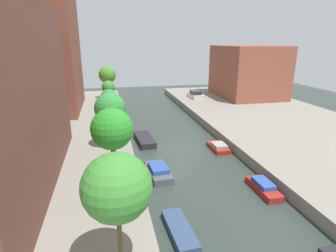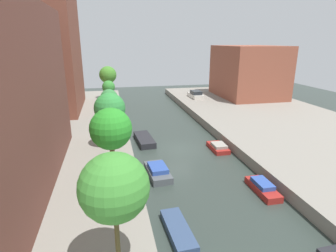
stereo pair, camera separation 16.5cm
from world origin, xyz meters
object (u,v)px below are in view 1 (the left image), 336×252
moored_boat_left_1 (180,230)px  moored_boat_right_2 (218,147)px  moored_boat_left_3 (144,140)px  street_tree_1 (112,130)px  street_tree_2 (110,109)px  street_tree_5 (107,75)px  street_tree_3 (109,98)px  apartment_tower_far (38,39)px  street_tree_0 (117,188)px  parked_car (195,95)px  moored_boat_right_1 (263,187)px  street_tree_4 (108,88)px  low_block_right (248,71)px  moored_boat_left_2 (158,171)px

moored_boat_left_1 → moored_boat_right_2: 13.81m
moored_boat_left_1 → moored_boat_left_3: (0.06, 15.60, 0.07)m
street_tree_1 → street_tree_2: street_tree_1 is taller
street_tree_2 → street_tree_5: bearing=90.0°
street_tree_3 → moored_boat_left_1: (3.48, -20.80, -3.89)m
apartment_tower_far → street_tree_1: (9.14, -25.44, -5.84)m
street_tree_3 → moored_boat_left_1: bearing=-80.5°
street_tree_0 → street_tree_3: street_tree_0 is taller
parked_car → moored_boat_right_1: parked_car is taller
street_tree_1 → street_tree_4: (0.00, 23.09, -0.90)m
moored_boat_right_1 → moored_boat_left_1: bearing=-156.0°
low_block_right → moored_boat_right_1: low_block_right is taller
parked_car → moored_boat_left_3: size_ratio=0.90×
apartment_tower_far → moored_boat_right_2: bearing=-42.5°
street_tree_0 → moored_boat_right_1: 13.19m
moored_boat_left_3 → moored_boat_right_2: 8.14m
moored_boat_right_1 → street_tree_5: bearing=108.0°
street_tree_0 → moored_boat_left_3: 19.23m
low_block_right → street_tree_3: (-24.86, -12.45, -1.37)m
low_block_right → street_tree_5: 25.07m
moored_boat_left_1 → street_tree_3: bearing=99.5°
street_tree_3 → street_tree_5: 15.67m
street_tree_3 → street_tree_5: bearing=90.0°
moored_boat_left_2 → moored_boat_right_1: (7.20, -4.21, -0.04)m
street_tree_5 → moored_boat_left_2: (3.61, -28.96, -4.75)m
parked_car → moored_boat_left_1: bearing=-109.2°
moored_boat_left_2 → moored_boat_right_2: size_ratio=1.26×
street_tree_1 → moored_boat_right_1: 11.93m
street_tree_5 → street_tree_4: bearing=-90.0°
street_tree_0 → moored_boat_right_1: bearing=29.0°
apartment_tower_far → street_tree_0: size_ratio=3.67×
parked_car → moored_boat_right_2: (-4.48, -21.93, -1.24)m
street_tree_4 → parked_car: street_tree_4 is taller
apartment_tower_far → moored_boat_left_1: size_ratio=5.21×
street_tree_4 → street_tree_5: 8.86m
apartment_tower_far → moored_boat_left_3: apartment_tower_far is taller
moored_boat_right_2 → street_tree_4: bearing=124.1°
moored_boat_left_1 → street_tree_1: bearing=127.6°
parked_car → moored_boat_left_3: (-11.65, -18.09, -1.23)m
street_tree_3 → parked_car: street_tree_3 is taller
moored_boat_left_3 → parked_car: bearing=57.2°
street_tree_0 → moored_boat_left_1: street_tree_0 is taller
street_tree_0 → parked_car: size_ratio=1.30×
street_tree_5 → parked_car: 15.85m
moored_boat_left_3 → moored_boat_right_2: size_ratio=1.52×
moored_boat_right_2 → parked_car: bearing=78.5°
apartment_tower_far → moored_boat_left_2: (12.74, -22.47, -10.69)m
street_tree_3 → street_tree_4: (0.00, 6.81, 0.21)m
street_tree_1 → moored_boat_left_3: 12.63m
street_tree_0 → parked_car: street_tree_0 is taller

